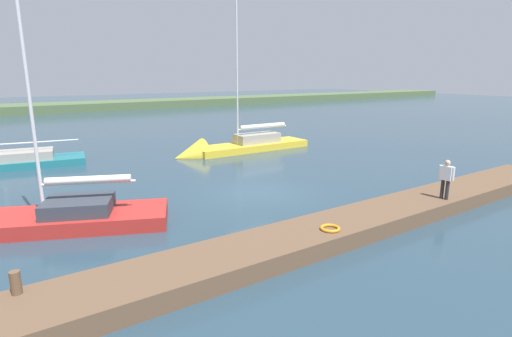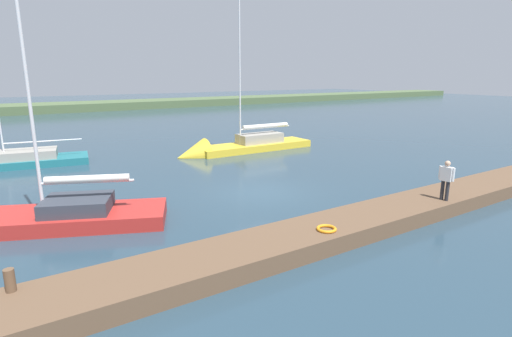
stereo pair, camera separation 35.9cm
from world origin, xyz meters
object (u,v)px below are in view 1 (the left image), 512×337
object	(u,v)px
sailboat_behind_pier	(233,150)
person_on_dock	(446,177)
mooring_post_near	(16,283)
life_ring_buoy	(330,228)
sailboat_inner_slip	(10,226)

from	to	relation	value
sailboat_behind_pier	person_on_dock	size ratio (longest dim) A/B	7.15
person_on_dock	mooring_post_near	bearing A→B (deg)	166.35
mooring_post_near	person_on_dock	size ratio (longest dim) A/B	0.35
life_ring_buoy	sailboat_inner_slip	xyz separation A→B (m)	(8.65, -7.44, -0.46)
person_on_dock	sailboat_inner_slip	bearing A→B (deg)	144.37
sailboat_inner_slip	person_on_dock	size ratio (longest dim) A/B	6.55
life_ring_buoy	sailboat_inner_slip	distance (m)	11.42
life_ring_buoy	person_on_dock	size ratio (longest dim) A/B	0.41
mooring_post_near	sailboat_behind_pier	bearing A→B (deg)	-134.68
life_ring_buoy	sailboat_behind_pier	xyz separation A→B (m)	(-5.69, -15.83, -0.47)
sailboat_behind_pier	sailboat_inner_slip	world-z (taller)	sailboat_behind_pier
sailboat_inner_slip	person_on_dock	world-z (taller)	sailboat_inner_slip
mooring_post_near	sailboat_inner_slip	world-z (taller)	sailboat_inner_slip
mooring_post_near	sailboat_behind_pier	size ratio (longest dim) A/B	0.05
life_ring_buoy	sailboat_behind_pier	world-z (taller)	sailboat_behind_pier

